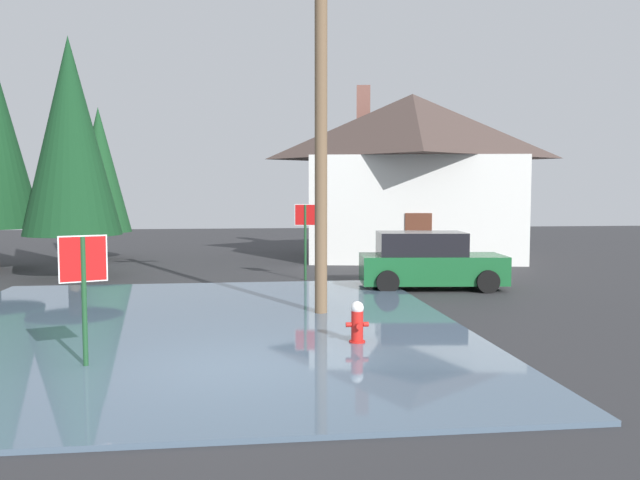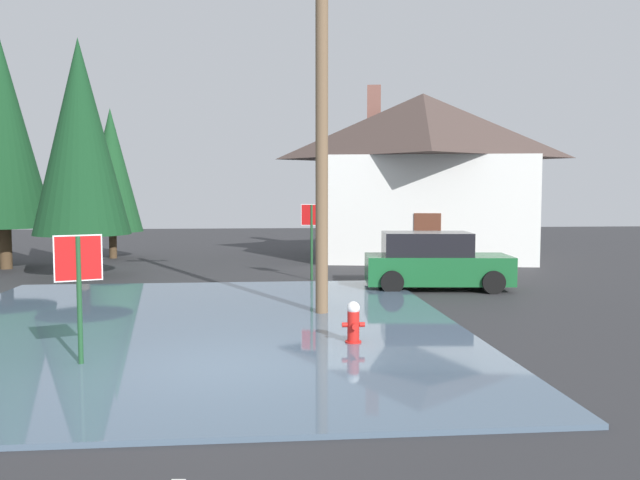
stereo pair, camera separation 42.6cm
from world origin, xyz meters
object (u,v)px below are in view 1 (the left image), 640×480
Objects in this scene: stop_sign_near at (83,275)px; pine_tree_tall_left at (70,137)px; house at (412,173)px; pine_tree_short_left at (99,170)px; utility_pole at (321,110)px; fire_hydrant at (357,324)px; stop_sign_far at (305,226)px; parked_car at (429,262)px.

pine_tree_tall_left reaches higher than stop_sign_near.
pine_tree_short_left is (-13.05, 0.80, 0.09)m from house.
fire_hydrant is at bearing -84.34° from utility_pole.
house is at bearing 22.23° from pine_tree_tall_left.
stop_sign_far is at bearing 90.29° from fire_hydrant.
stop_sign_far is (-0.05, 8.90, 1.30)m from fire_hydrant.
pine_tree_short_left is at bearing 100.80° from stop_sign_near.
stop_sign_near is 0.27× the size of pine_tree_tall_left.
utility_pole is 13.87m from house.
pine_tree_tall_left is at bearing 133.75° from utility_pole.
utility_pole is 6.61m from stop_sign_far.
utility_pole is at bearing -113.40° from house.
utility_pole is (4.22, 3.98, 3.08)m from stop_sign_near.
fire_hydrant is 8.99m from stop_sign_far.
stop_sign_near reaches higher than fire_hydrant.
house is 1.31× the size of pine_tree_tall_left.
parked_car is 0.68× the size of pine_tree_short_left.
house is (5.50, 12.70, -0.99)m from utility_pole.
pine_tree_tall_left is 1.24× the size of pine_tree_short_left.
fire_hydrant is 0.09× the size of utility_pole.
utility_pole is at bearing -46.25° from pine_tree_tall_left.
stop_sign_far is 4.14m from parked_car.
pine_tree_short_left is at bearing 93.45° from pine_tree_tall_left.
parked_car is (7.83, 7.70, -0.73)m from stop_sign_near.
utility_pole reaches higher than house.
stop_sign_near is 2.58× the size of fire_hydrant.
pine_tree_tall_left is at bearing 125.58° from fire_hydrant.
pine_tree_tall_left is at bearing 104.50° from stop_sign_near.
parked_car is at bearing 63.58° from fire_hydrant.
stop_sign_near is at bearing -136.65° from utility_pole.
utility_pole reaches higher than pine_tree_tall_left.
stop_sign_far is 11.04m from pine_tree_short_left.
stop_sign_far is 8.76m from house.
stop_sign_near is 12.27m from pine_tree_tall_left.
utility_pole is 0.87× the size of house.
fire_hydrant is 0.34× the size of stop_sign_far.
pine_tree_short_left is at bearing 176.49° from house.
pine_tree_short_left is (-0.36, 5.99, -0.88)m from pine_tree_tall_left.
fire_hydrant is at bearing -54.42° from pine_tree_tall_left.
stop_sign_near is 4.76m from fire_hydrant.
stop_sign_far is at bearing -44.07° from pine_tree_short_left.
fire_hydrant is at bearing -64.50° from pine_tree_short_left.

